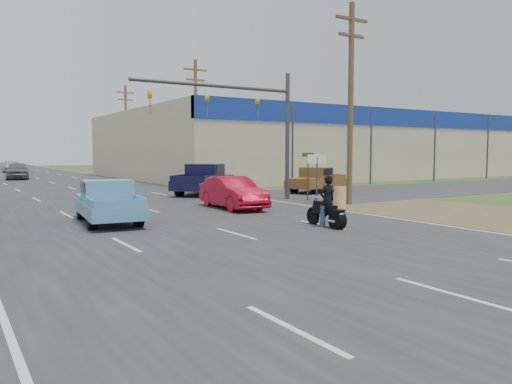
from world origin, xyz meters
TOP-DOWN VIEW (x-y plane):
  - ground at (0.00, 0.00)m, footprint 200.00×200.00m
  - main_road at (0.00, 40.00)m, footprint 15.00×180.00m
  - cross_road at (0.00, 18.00)m, footprint 120.00×10.00m
  - dirt_verge at (11.00, 10.00)m, footprint 8.00×18.00m
  - big_box_store at (32.00, 39.93)m, footprint 50.00×28.10m
  - utility_pole_1 at (9.50, 13.00)m, footprint 2.00×0.28m
  - utility_pole_2 at (9.50, 31.00)m, footprint 2.00×0.28m
  - utility_pole_3 at (9.50, 49.00)m, footprint 2.00×0.28m
  - tree_3 at (55.00, 70.00)m, footprint 8.40×8.40m
  - tree_5 at (30.00, 95.00)m, footprint 7.98×7.98m
  - barrel_0 at (8.00, 12.00)m, footprint 0.56×0.56m
  - barrel_1 at (8.40, 20.50)m, footprint 0.56×0.56m
  - lane_sign at (8.20, 14.00)m, footprint 1.20×0.08m
  - street_name_sign at (8.80, 15.50)m, footprint 0.80×0.08m
  - signal_mast at (5.82, 17.00)m, footprint 9.12×0.40m
  - red_convertible at (3.50, 14.37)m, footprint 1.84×4.60m
  - motorcycle at (3.47, 7.54)m, footprint 0.63×2.05m
  - rider at (3.47, 7.59)m, footprint 0.65×0.44m
  - blue_pickup at (-2.76, 12.82)m, footprint 2.35×5.01m
  - navy_pickup at (6.01, 22.32)m, footprint 5.73×5.51m
  - brown_pickup at (12.82, 19.78)m, footprint 5.31×3.54m
  - distant_car_grey at (-1.82, 47.54)m, footprint 2.57×5.19m
  - distant_car_silver at (-0.45, 64.12)m, footprint 2.34×5.16m

SIDE VIEW (x-z plane):
  - ground at x=0.00m, z-range 0.00..0.00m
  - dirt_verge at x=11.00m, z-range 0.00..0.01m
  - cross_road at x=0.00m, z-range 0.00..0.02m
  - main_road at x=0.00m, z-range 0.00..0.02m
  - motorcycle at x=3.47m, z-range -0.06..0.98m
  - barrel_0 at x=8.00m, z-range 0.00..1.00m
  - barrel_1 at x=8.40m, z-range 0.00..1.00m
  - distant_car_silver at x=-0.45m, z-range 0.00..1.47m
  - red_convertible at x=3.50m, z-range 0.00..1.49m
  - blue_pickup at x=-2.76m, z-range 0.01..1.62m
  - brown_pickup at x=12.82m, z-range 0.01..1.65m
  - distant_car_grey at x=-1.82m, z-range 0.00..1.70m
  - rider at x=3.47m, z-range 0.00..1.74m
  - navy_pickup at x=6.01m, z-range 0.01..1.91m
  - street_name_sign at x=8.80m, z-range 0.30..2.91m
  - lane_sign at x=8.20m, z-range 0.64..3.16m
  - big_box_store at x=32.00m, z-range 0.01..6.61m
  - signal_mast at x=5.82m, z-range 1.30..8.30m
  - utility_pole_1 at x=9.50m, z-range 0.32..10.32m
  - utility_pole_2 at x=9.50m, z-range 0.32..10.32m
  - utility_pole_3 at x=9.50m, z-range 0.32..10.32m
  - tree_5 at x=30.00m, z-range 0.94..10.82m
  - tree_3 at x=55.00m, z-range 0.99..11.39m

